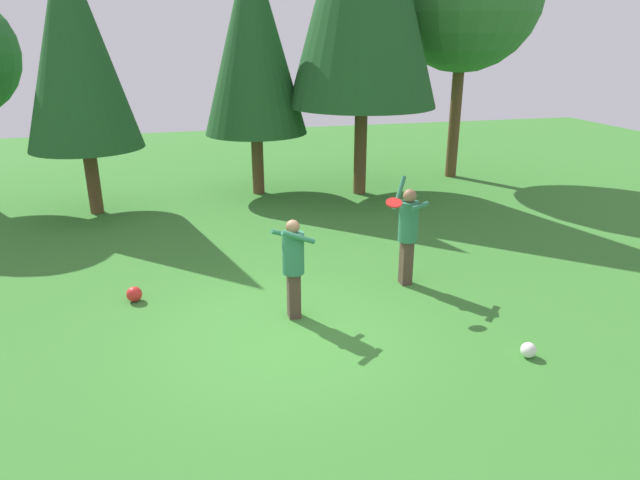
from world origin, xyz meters
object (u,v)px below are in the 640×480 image
at_px(ball_white, 529,350).
at_px(tree_center, 253,39).
at_px(person_thrower, 408,228).
at_px(person_catcher, 293,261).
at_px(frisbee, 394,203).
at_px(ball_red, 134,294).
at_px(tree_left, 74,46).

height_order(ball_white, tree_center, tree_center).
bearing_deg(person_thrower, tree_center, -117.95).
distance_m(person_thrower, person_catcher, 2.35).
distance_m(person_catcher, frisbee, 1.95).
bearing_deg(person_thrower, ball_white, 63.03).
bearing_deg(frisbee, ball_red, 169.21).
xyz_separation_m(frisbee, ball_white, (1.15, -2.36, -1.55)).
xyz_separation_m(person_thrower, person_catcher, (-2.21, -0.77, -0.10)).
xyz_separation_m(person_thrower, ball_white, (0.72, -2.75, -0.95)).
relative_size(person_thrower, tree_center, 0.29).
distance_m(frisbee, tree_center, 7.82).
distance_m(person_catcher, tree_center, 8.35).
relative_size(frisbee, ball_red, 1.25).
height_order(person_catcher, ball_white, person_catcher).
bearing_deg(ball_red, person_thrower, -5.17).
distance_m(person_catcher, tree_left, 8.33).
distance_m(person_catcher, ball_red, 2.90).
bearing_deg(person_catcher, person_thrower, 7.02).
height_order(ball_red, tree_left, tree_left).
distance_m(ball_white, tree_left, 11.68).
xyz_separation_m(person_catcher, ball_white, (2.93, -1.98, -0.85)).
bearing_deg(ball_red, person_catcher, -25.60).
bearing_deg(ball_white, person_thrower, 104.56).
bearing_deg(tree_left, ball_white, -52.75).
relative_size(person_catcher, tree_left, 0.25).
bearing_deg(frisbee, person_thrower, 41.53).
height_order(ball_red, tree_center, tree_center).
relative_size(person_catcher, ball_red, 6.24).
xyz_separation_m(ball_red, tree_left, (-1.23, 5.58, 3.90)).
bearing_deg(tree_center, ball_red, -115.16).
bearing_deg(tree_center, ball_white, -76.14).
height_order(frisbee, tree_center, tree_center).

